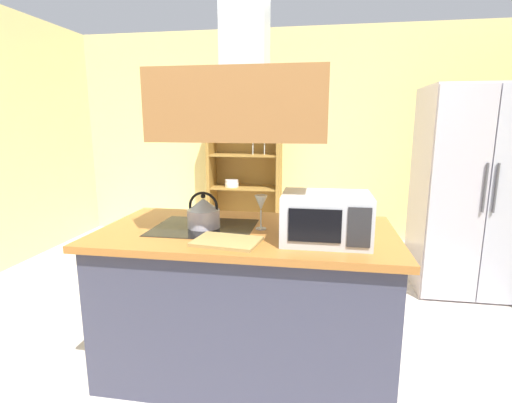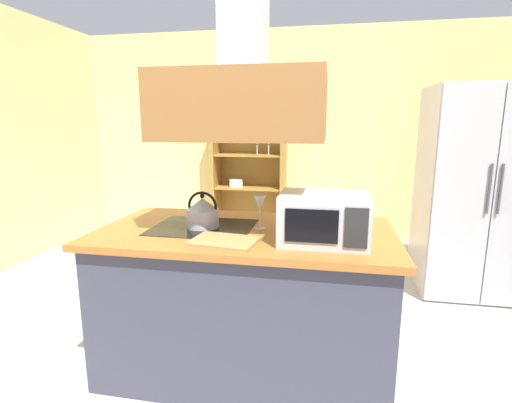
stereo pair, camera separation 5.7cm
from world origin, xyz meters
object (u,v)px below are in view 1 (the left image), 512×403
dish_cabinet (245,182)px  kettle (204,213)px  cutting_board (227,241)px  wine_glass_on_counter (261,204)px  microwave (326,218)px  refrigerator (471,191)px

dish_cabinet → kettle: (0.29, -2.80, 0.23)m
cutting_board → wine_glass_on_counter: bearing=65.8°
dish_cabinet → kettle: 2.83m
kettle → microwave: 0.74m
kettle → refrigerator: bearing=36.8°
wine_glass_on_counter → kettle: bearing=-175.7°
dish_cabinet → kettle: size_ratio=7.82×
kettle → cutting_board: (0.21, -0.27, -0.08)m
dish_cabinet → wine_glass_on_counter: 2.86m
kettle → microwave: (0.72, -0.16, 0.04)m
dish_cabinet → wine_glass_on_counter: dish_cabinet is taller
kettle → cutting_board: size_ratio=0.64×
cutting_board → wine_glass_on_counter: size_ratio=1.65×
kettle → wine_glass_on_counter: 0.35m
cutting_board → microwave: bearing=12.8°
refrigerator → microwave: size_ratio=4.00×
refrigerator → wine_glass_on_counter: bearing=-138.5°
refrigerator → cutting_board: refrigerator is taller
cutting_board → kettle: bearing=127.3°
microwave → dish_cabinet: bearing=108.9°
refrigerator → dish_cabinet: refrigerator is taller
kettle → dish_cabinet: bearing=95.9°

